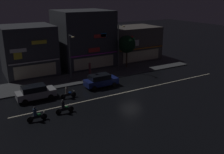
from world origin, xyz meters
name	(u,v)px	position (x,y,z in m)	size (l,w,h in m)	color
ground_plane	(131,91)	(0.00, 0.00, 0.00)	(140.00, 140.00, 0.00)	black
lane_divider_stripe	(131,91)	(0.00, 0.00, 0.01)	(28.65, 0.16, 0.01)	beige
sidewalk_far	(102,74)	(0.00, 7.71, 0.07)	(30.16, 4.97, 0.14)	#424447
storefront_left_block	(131,43)	(9.04, 13.33, 2.96)	(9.36, 6.43, 5.93)	#56514C
storefront_center_block	(28,50)	(-9.05, 13.64, 3.58)	(7.22, 7.04, 7.17)	#383A3F
storefront_right_block	(83,38)	(0.00, 14.27, 4.49)	(8.46, 8.29, 8.99)	#383A3F
streetlamp_west	(71,54)	(-4.95, 7.12, 3.90)	(0.44, 1.64, 6.28)	#47494C
streetlamp_mid	(119,44)	(2.96, 7.67, 4.33)	(0.44, 1.64, 7.10)	#47494C
pedestrian_on_sidewalk	(90,69)	(-1.67, 8.30, 1.04)	(0.34, 0.34, 1.92)	brown
street_tree	(127,44)	(5.12, 8.86, 3.89)	(2.73, 2.73, 5.14)	#473323
parked_car_near_kerb	(101,80)	(-2.51, 3.23, 0.87)	(4.30, 1.98, 1.67)	navy
parked_car_trailing	(35,92)	(-10.82, 3.27, 0.87)	(4.30, 1.98, 1.67)	#9EA0A5
motorcycle_lead	(68,93)	(-7.53, 1.78, 0.63)	(1.90, 0.60, 1.52)	black
motorcycle_following	(36,115)	(-12.02, -1.97, 0.63)	(1.90, 0.60, 1.52)	black
motorcycle_opposite_lane	(64,107)	(-9.20, -1.69, 0.63)	(1.90, 0.60, 1.52)	black
traffic_cone	(111,79)	(-0.25, 4.67, 0.28)	(0.36, 0.36, 0.55)	orange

